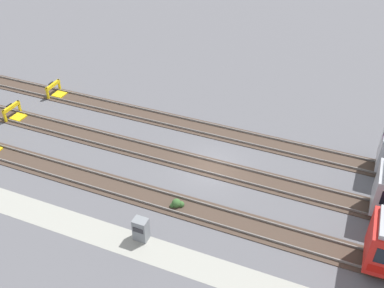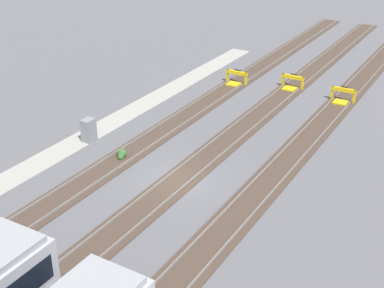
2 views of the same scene
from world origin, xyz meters
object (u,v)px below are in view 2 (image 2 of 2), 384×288
(bumper_stop_middle_track, at_px, (342,96))
(electrical_cabinet, at_px, (89,130))
(bumper_stop_near_inner_track, at_px, (291,83))
(weed_clump, at_px, (122,154))
(bumper_stop_nearest_track, at_px, (235,79))

(bumper_stop_middle_track, xyz_separation_m, electrical_cabinet, (15.91, -12.90, 0.29))
(bumper_stop_middle_track, bearing_deg, bumper_stop_near_inner_track, -101.01)
(weed_clump, bearing_deg, electrical_cabinet, -104.36)
(electrical_cabinet, xyz_separation_m, weed_clump, (0.89, 3.46, -0.56))
(bumper_stop_near_inner_track, bearing_deg, bumper_stop_middle_track, 78.99)
(bumper_stop_nearest_track, distance_m, bumper_stop_middle_track, 9.37)
(weed_clump, bearing_deg, bumper_stop_near_inner_track, 164.95)
(bumper_stop_nearest_track, bearing_deg, electrical_cabinet, -12.95)
(bumper_stop_middle_track, relative_size, electrical_cabinet, 1.25)
(bumper_stop_nearest_track, relative_size, bumper_stop_middle_track, 1.00)
(bumper_stop_nearest_track, relative_size, electrical_cabinet, 1.25)
(bumper_stop_nearest_track, bearing_deg, bumper_stop_middle_track, 93.05)
(bumper_stop_near_inner_track, height_order, weed_clump, bumper_stop_near_inner_track)
(bumper_stop_middle_track, distance_m, electrical_cabinet, 20.49)
(bumper_stop_near_inner_track, xyz_separation_m, weed_clump, (17.71, -4.76, -0.27))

